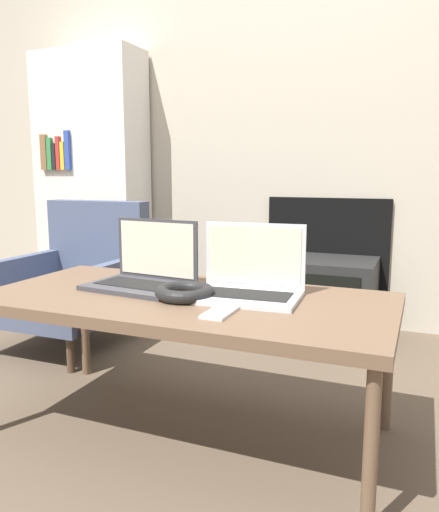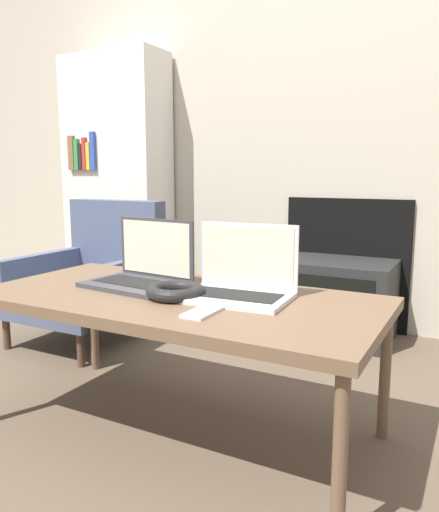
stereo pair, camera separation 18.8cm
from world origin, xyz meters
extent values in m
plane|color=brown|center=(0.00, 0.00, 0.00)|extent=(14.00, 14.00, 0.00)
cube|color=#B7AD99|center=(0.00, 1.73, 1.30)|extent=(7.00, 0.06, 2.60)
cube|color=black|center=(0.20, 1.69, 0.37)|extent=(0.69, 0.03, 0.73)
cube|color=brown|center=(0.00, 0.24, 0.46)|extent=(1.33, 0.64, 0.04)
cylinder|color=brown|center=(0.63, -0.05, 0.22)|extent=(0.04, 0.04, 0.44)
cylinder|color=brown|center=(-0.63, 0.52, 0.22)|extent=(0.04, 0.04, 0.44)
cylinder|color=brown|center=(0.63, 0.52, 0.22)|extent=(0.04, 0.04, 0.44)
cube|color=#38383D|center=(-0.20, 0.27, 0.48)|extent=(0.37, 0.27, 0.02)
cube|color=black|center=(-0.20, 0.27, 0.49)|extent=(0.30, 0.16, 0.00)
cube|color=#38383D|center=(-0.18, 0.39, 0.60)|extent=(0.34, 0.04, 0.22)
cube|color=beige|center=(-0.18, 0.38, 0.60)|extent=(0.31, 0.03, 0.20)
cube|color=silver|center=(0.20, 0.27, 0.48)|extent=(0.36, 0.26, 0.02)
cube|color=black|center=(0.20, 0.27, 0.49)|extent=(0.30, 0.15, 0.00)
cube|color=silver|center=(0.19, 0.39, 0.60)|extent=(0.34, 0.03, 0.22)
cube|color=beige|center=(0.19, 0.38, 0.60)|extent=(0.32, 0.02, 0.20)
torus|color=black|center=(0.02, 0.21, 0.50)|extent=(0.19, 0.19, 0.04)
cube|color=silver|center=(0.19, 0.09, 0.48)|extent=(0.07, 0.14, 0.01)
cube|color=black|center=(0.20, 1.47, 0.21)|extent=(0.60, 0.41, 0.42)
cube|color=black|center=(0.20, 1.26, 0.21)|extent=(0.49, 0.01, 0.33)
cube|color=#47516B|center=(-0.95, 0.79, 0.21)|extent=(0.60, 0.68, 0.08)
cube|color=#47516B|center=(-0.95, 1.08, 0.48)|extent=(0.60, 0.10, 0.48)
cube|color=#47516B|center=(-1.22, 0.79, 0.35)|extent=(0.06, 0.61, 0.20)
cube|color=#47516B|center=(-0.68, 0.80, 0.35)|extent=(0.06, 0.61, 0.20)
cylinder|color=#4C3828|center=(-0.70, 0.51, 0.08)|extent=(0.04, 0.04, 0.17)
cylinder|color=#4C3828|center=(-1.20, 1.08, 0.08)|extent=(0.04, 0.04, 0.17)
cylinder|color=#4C3828|center=(-0.70, 1.08, 0.08)|extent=(0.04, 0.04, 0.17)
cube|color=silver|center=(-1.30, 1.53, 0.81)|extent=(0.70, 0.30, 1.63)
cube|color=brown|center=(-1.54, 1.36, 1.00)|extent=(0.04, 0.02, 0.22)
cube|color=#337F42|center=(-1.50, 1.36, 0.99)|extent=(0.03, 0.02, 0.20)
cube|color=black|center=(-1.46, 1.36, 0.98)|extent=(0.02, 0.02, 0.16)
cube|color=#B22D28|center=(-1.43, 1.36, 1.00)|extent=(0.03, 0.02, 0.20)
cube|color=gold|center=(-1.40, 1.36, 0.98)|extent=(0.03, 0.02, 0.17)
cube|color=#2D479E|center=(-1.36, 1.36, 1.01)|extent=(0.03, 0.02, 0.24)
camera|label=1|loc=(0.71, -1.18, 0.87)|focal=35.00mm
camera|label=2|loc=(0.88, -1.10, 0.87)|focal=35.00mm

